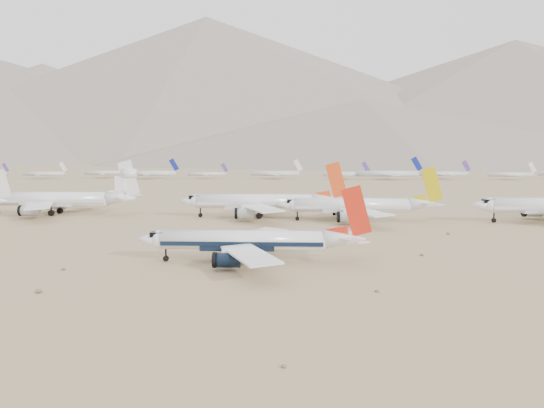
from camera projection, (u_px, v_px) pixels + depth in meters
The scene contains 9 objects.
ground at pixel (304, 256), 109.41m from camera, with size 7000.00×7000.00×0.00m, color #977B58.
main_airliner at pixel (252, 241), 103.27m from camera, with size 43.12×42.11×15.22m.
row2_gold_tail at pixel (358, 206), 165.37m from camera, with size 48.27×47.21×17.19m.
row2_orange_tail at pixel (262, 202), 173.74m from camera, with size 51.85×50.72×18.49m.
row2_white_trijet at pixel (59, 199), 181.67m from camera, with size 53.59×52.37×18.99m.
distant_storage_row at pixel (303, 174), 425.62m from camera, with size 508.51×59.31×15.90m.
mountain_range at pixel (318, 100), 1726.37m from camera, with size 7354.00×3024.00×470.00m.
foothills at pixel (534, 132), 1173.30m from camera, with size 4637.50×1395.00×155.00m.
desert_scrub at pixel (275, 294), 79.07m from camera, with size 261.14×121.67×0.63m.
Camera 1 is at (-1.90, -108.03, 21.42)m, focal length 35.00 mm.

